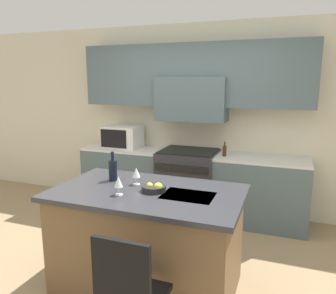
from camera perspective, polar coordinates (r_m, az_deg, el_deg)
ground_plane at (r=3.53m, az=-4.82°, el=-21.21°), size 10.00×10.00×0.00m
back_cabinetry at (r=4.76m, az=4.65°, el=7.60°), size 10.00×0.46×2.70m
back_counter at (r=4.73m, az=3.59°, el=-6.34°), size 3.20×0.62×0.91m
range_stove at (r=4.70m, az=3.52°, el=-6.23°), size 0.80×0.70×0.94m
microwave at (r=4.97m, az=-7.87°, el=1.78°), size 0.53×0.41×0.32m
kitchen_island at (r=3.13m, az=-3.54°, el=-15.65°), size 1.70×1.00×0.94m
island_chair at (r=2.38m, az=-6.78°, el=-23.80°), size 0.42×0.40×0.95m
wine_bottle at (r=3.24m, az=-9.58°, el=-3.91°), size 0.08×0.08×0.29m
wine_glass_near at (r=2.82m, az=-8.61°, el=-6.10°), size 0.07×0.07×0.17m
wine_glass_far at (r=3.08m, az=-5.54°, el=-4.53°), size 0.07×0.07×0.17m
fruit_bowl at (r=2.91m, az=-2.41°, el=-7.13°), size 0.22×0.22×0.08m
oil_bottle_on_counter at (r=4.42m, az=9.81°, el=-0.63°), size 0.05×0.05×0.20m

